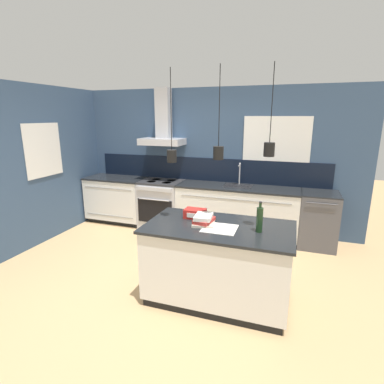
# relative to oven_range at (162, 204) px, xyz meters

# --- Properties ---
(ground_plane) EXTENTS (16.00, 16.00, 0.00)m
(ground_plane) POSITION_rel_oven_range_xyz_m (0.79, -1.69, -0.46)
(ground_plane) COLOR tan
(ground_plane) RESTS_ON ground
(wall_back) EXTENTS (5.60, 2.40, 2.60)m
(wall_back) POSITION_rel_oven_range_xyz_m (0.74, 0.31, 0.90)
(wall_back) COLOR #354C6B
(wall_back) RESTS_ON ground_plane
(wall_left) EXTENTS (0.08, 3.80, 2.60)m
(wall_left) POSITION_rel_oven_range_xyz_m (-1.64, -0.99, 0.85)
(wall_left) COLOR #354C6B
(wall_left) RESTS_ON ground_plane
(counter_run_left) EXTENTS (1.20, 0.64, 0.91)m
(counter_run_left) POSITION_rel_oven_range_xyz_m (-0.99, 0.01, 0.01)
(counter_run_left) COLOR black
(counter_run_left) RESTS_ON ground_plane
(counter_run_sink) EXTENTS (2.12, 0.64, 1.30)m
(counter_run_sink) POSITION_rel_oven_range_xyz_m (1.45, 0.01, 0.01)
(counter_run_sink) COLOR black
(counter_run_sink) RESTS_ON ground_plane
(oven_range) EXTENTS (0.79, 0.66, 0.91)m
(oven_range) POSITION_rel_oven_range_xyz_m (0.00, 0.00, 0.00)
(oven_range) COLOR #B5B5BA
(oven_range) RESTS_ON ground_plane
(dishwasher) EXTENTS (0.58, 0.65, 0.91)m
(dishwasher) POSITION_rel_oven_range_xyz_m (2.79, 0.00, 0.00)
(dishwasher) COLOR #4C4C51
(dishwasher) RESTS_ON ground_plane
(kitchen_island) EXTENTS (1.64, 0.92, 0.91)m
(kitchen_island) POSITION_rel_oven_range_xyz_m (1.61, -1.97, 0.00)
(kitchen_island) COLOR black
(kitchen_island) RESTS_ON ground_plane
(bottle_on_island) EXTENTS (0.07, 0.07, 0.33)m
(bottle_on_island) POSITION_rel_oven_range_xyz_m (2.05, -2.01, 0.60)
(bottle_on_island) COLOR #193319
(bottle_on_island) RESTS_ON kitchen_island
(book_stack) EXTENTS (0.28, 0.31, 0.11)m
(book_stack) POSITION_rel_oven_range_xyz_m (1.43, -1.97, 0.51)
(book_stack) COLOR beige
(book_stack) RESTS_ON kitchen_island
(red_supply_box) EXTENTS (0.25, 0.17, 0.11)m
(red_supply_box) POSITION_rel_oven_range_xyz_m (1.27, -1.80, 0.51)
(red_supply_box) COLOR red
(red_supply_box) RESTS_ON kitchen_island
(paper_pile) EXTENTS (0.37, 0.33, 0.01)m
(paper_pile) POSITION_rel_oven_range_xyz_m (1.63, -2.05, 0.46)
(paper_pile) COLOR silver
(paper_pile) RESTS_ON kitchen_island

